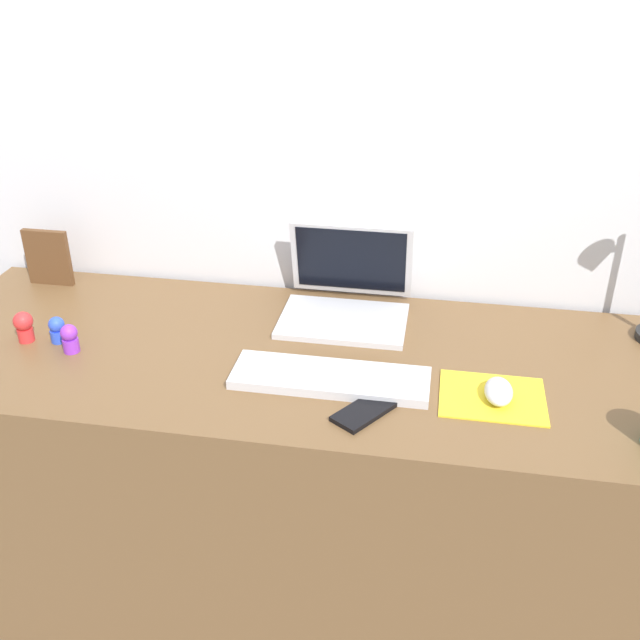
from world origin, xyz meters
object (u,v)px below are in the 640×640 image
at_px(toy_figurine_blue, 57,329).
at_px(laptop, 347,293).
at_px(mouse, 499,391).
at_px(toy_figurine_red, 24,326).
at_px(toy_figurine_purple, 70,338).
at_px(cell_phone, 363,412).
at_px(keyboard, 330,378).
at_px(picture_frame, 48,258).

bearing_deg(toy_figurine_blue, laptop, 22.09).
bearing_deg(mouse, toy_figurine_red, 176.94).
bearing_deg(toy_figurine_purple, cell_phone, -10.46).
bearing_deg(mouse, keyboard, 178.94).
height_order(keyboard, toy_figurine_purple, toy_figurine_purple).
bearing_deg(cell_phone, keyboard, 163.57).
bearing_deg(toy_figurine_blue, toy_figurine_purple, -36.59).
xyz_separation_m(toy_figurine_blue, toy_figurine_purple, (0.05, -0.04, 0.00)).
bearing_deg(mouse, toy_figurine_blue, 176.11).
height_order(picture_frame, toy_figurine_blue, picture_frame).
height_order(cell_phone, picture_frame, picture_frame).
distance_m(keyboard, toy_figurine_red, 0.72).
bearing_deg(toy_figurine_blue, mouse, -3.89).
xyz_separation_m(mouse, toy_figurine_red, (-1.05, 0.06, 0.02)).
xyz_separation_m(cell_phone, picture_frame, (-0.89, 0.44, 0.07)).
bearing_deg(mouse, toy_figurine_purple, 178.17).
height_order(laptop, picture_frame, laptop).
distance_m(toy_figurine_red, toy_figurine_purple, 0.13).
height_order(laptop, toy_figurine_purple, laptop).
xyz_separation_m(picture_frame, toy_figurine_red, (0.09, -0.29, -0.04)).
bearing_deg(picture_frame, keyboard, -23.12).
height_order(toy_figurine_red, toy_figurine_purple, toy_figurine_red).
relative_size(mouse, picture_frame, 0.64).
xyz_separation_m(laptop, picture_frame, (-0.79, 0.03, 0.02)).
bearing_deg(laptop, picture_frame, 177.90).
height_order(laptop, mouse, laptop).
bearing_deg(toy_figurine_purple, laptop, 26.79).
distance_m(mouse, toy_figurine_blue, 0.98).
xyz_separation_m(keyboard, toy_figurine_blue, (-0.64, 0.06, 0.02)).
bearing_deg(cell_phone, toy_figurine_purple, -156.04).
distance_m(laptop, toy_figurine_blue, 0.68).
bearing_deg(mouse, cell_phone, -159.99).
bearing_deg(toy_figurine_red, laptop, 20.67).
bearing_deg(toy_figurine_purple, mouse, -1.83).
height_order(laptop, toy_figurine_blue, laptop).
bearing_deg(keyboard, toy_figurine_blue, 174.60).
bearing_deg(picture_frame, laptop, -2.10).
height_order(cell_phone, toy_figurine_red, toy_figurine_red).
distance_m(mouse, picture_frame, 1.20).
xyz_separation_m(mouse, toy_figurine_blue, (-0.98, 0.07, 0.01)).
bearing_deg(picture_frame, toy_figurine_red, -72.61).
distance_m(cell_phone, toy_figurine_purple, 0.68).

